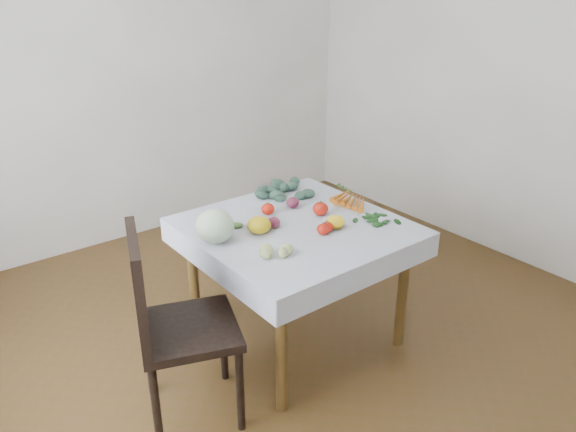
% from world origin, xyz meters
% --- Properties ---
extents(ground, '(4.00, 4.00, 0.00)m').
position_xyz_m(ground, '(0.00, 0.00, 0.00)').
color(ground, '#56381B').
extents(back_wall, '(4.00, 0.04, 2.70)m').
position_xyz_m(back_wall, '(0.00, 2.00, 1.35)').
color(back_wall, white).
rests_on(back_wall, ground).
extents(table, '(1.00, 1.00, 0.75)m').
position_xyz_m(table, '(0.00, 0.00, 0.65)').
color(table, brown).
rests_on(table, ground).
extents(tablecloth, '(1.12, 1.12, 0.01)m').
position_xyz_m(tablecloth, '(0.00, 0.00, 0.75)').
color(tablecloth, white).
rests_on(tablecloth, table).
extents(chair, '(0.59, 0.59, 1.02)m').
position_xyz_m(chair, '(-0.89, -0.14, 0.58)').
color(chair, black).
rests_on(chair, ground).
extents(cabbage, '(0.23, 0.23, 0.18)m').
position_xyz_m(cabbage, '(-0.47, 0.10, 0.85)').
color(cabbage, '#D7F2CB').
rests_on(cabbage, tablecloth).
extents(tomato_a, '(0.08, 0.08, 0.07)m').
position_xyz_m(tomato_a, '(-0.04, 0.22, 0.79)').
color(tomato_a, red).
rests_on(tomato_a, tablecloth).
extents(tomato_b, '(0.11, 0.11, 0.08)m').
position_xyz_m(tomato_b, '(0.20, 0.02, 0.80)').
color(tomato_b, red).
rests_on(tomato_b, tablecloth).
extents(tomato_c, '(0.07, 0.07, 0.06)m').
position_xyz_m(tomato_c, '(0.04, -0.18, 0.79)').
color(tomato_c, red).
rests_on(tomato_c, tablecloth).
extents(tomato_d, '(0.08, 0.08, 0.06)m').
position_xyz_m(tomato_d, '(0.08, -0.17, 0.79)').
color(tomato_d, red).
rests_on(tomato_d, tablecloth).
extents(heirloom_back, '(0.15, 0.15, 0.09)m').
position_xyz_m(heirloom_back, '(-0.22, 0.05, 0.80)').
color(heirloom_back, yellow).
rests_on(heirloom_back, tablecloth).
extents(heirloom_front, '(0.14, 0.14, 0.07)m').
position_xyz_m(heirloom_front, '(0.15, -0.16, 0.79)').
color(heirloom_front, yellow).
rests_on(heirloom_front, tablecloth).
extents(onion_a, '(0.10, 0.10, 0.07)m').
position_xyz_m(onion_a, '(0.14, 0.21, 0.79)').
color(onion_a, '#5B1A35').
rests_on(onion_a, tablecloth).
extents(onion_b, '(0.09, 0.09, 0.06)m').
position_xyz_m(onion_b, '(-0.12, 0.05, 0.79)').
color(onion_b, '#5B1A35').
rests_on(onion_b, tablecloth).
extents(tomatillo_cluster, '(0.17, 0.11, 0.05)m').
position_xyz_m(tomatillo_cluster, '(-0.33, -0.21, 0.78)').
color(tomatillo_cluster, '#C8D77C').
rests_on(tomatillo_cluster, tablecloth).
extents(carrot_bunch, '(0.23, 0.32, 0.03)m').
position_xyz_m(carrot_bunch, '(0.48, 0.06, 0.77)').
color(carrot_bunch, orange).
rests_on(carrot_bunch, tablecloth).
extents(kale_bunch, '(0.33, 0.31, 0.05)m').
position_xyz_m(kale_bunch, '(0.25, 0.41, 0.78)').
color(kale_bunch, '#315143').
rests_on(kale_bunch, tablecloth).
extents(basil_bunch, '(0.24, 0.17, 0.01)m').
position_xyz_m(basil_bunch, '(0.40, -0.24, 0.76)').
color(basil_bunch, '#184917').
rests_on(basil_bunch, tablecloth).
extents(dill_bunch, '(0.23, 0.21, 0.03)m').
position_xyz_m(dill_bunch, '(-0.39, 0.17, 0.77)').
color(dill_bunch, '#537A37').
rests_on(dill_bunch, tablecloth).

